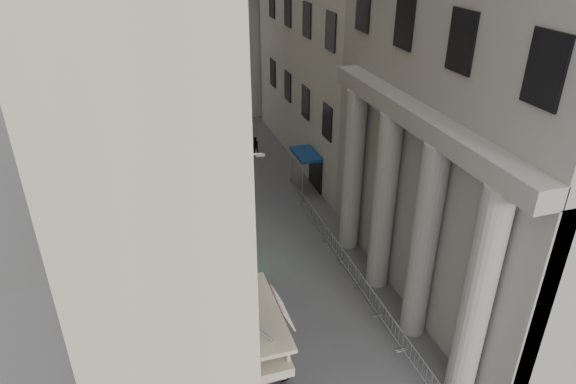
{
  "coord_description": "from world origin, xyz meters",
  "views": [
    {
      "loc": [
        -7.54,
        -6.82,
        18.1
      ],
      "look_at": [
        0.18,
        17.76,
        4.5
      ],
      "focal_mm": 32.0,
      "sensor_mm": 36.0,
      "label": 1
    }
  ],
  "objects_px": {
    "security_tent": "(200,163)",
    "pedestrian_b": "(255,145)",
    "pedestrian_a": "(247,182)",
    "info_kiosk": "(247,258)",
    "street_lamp": "(227,208)"
  },
  "relations": [
    {
      "from": "info_kiosk",
      "to": "pedestrian_b",
      "type": "distance_m",
      "value": 17.28
    },
    {
      "from": "pedestrian_a",
      "to": "pedestrian_b",
      "type": "bearing_deg",
      "value": -113.74
    },
    {
      "from": "info_kiosk",
      "to": "pedestrian_a",
      "type": "distance_m",
      "value": 9.8
    },
    {
      "from": "security_tent",
      "to": "pedestrian_b",
      "type": "relative_size",
      "value": 2.82
    },
    {
      "from": "security_tent",
      "to": "pedestrian_a",
      "type": "distance_m",
      "value": 3.95
    },
    {
      "from": "street_lamp",
      "to": "pedestrian_a",
      "type": "distance_m",
      "value": 10.67
    },
    {
      "from": "pedestrian_a",
      "to": "pedestrian_b",
      "type": "xyz_separation_m",
      "value": [
        2.38,
        7.11,
        -0.18
      ]
    },
    {
      "from": "pedestrian_a",
      "to": "security_tent",
      "type": "bearing_deg",
      "value": -3.83
    },
    {
      "from": "security_tent",
      "to": "pedestrian_b",
      "type": "height_order",
      "value": "security_tent"
    },
    {
      "from": "street_lamp",
      "to": "pedestrian_b",
      "type": "bearing_deg",
      "value": 80.07
    },
    {
      "from": "security_tent",
      "to": "pedestrian_b",
      "type": "xyz_separation_m",
      "value": [
        5.74,
        7.19,
        -2.24
      ]
    },
    {
      "from": "info_kiosk",
      "to": "street_lamp",
      "type": "bearing_deg",
      "value": 155.19
    },
    {
      "from": "street_lamp",
      "to": "pedestrian_a",
      "type": "relative_size",
      "value": 3.91
    },
    {
      "from": "security_tent",
      "to": "info_kiosk",
      "type": "xyz_separation_m",
      "value": [
        1.11,
        -9.45,
        -2.03
      ]
    },
    {
      "from": "info_kiosk",
      "to": "pedestrian_a",
      "type": "relative_size",
      "value": 1.01
    }
  ]
}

